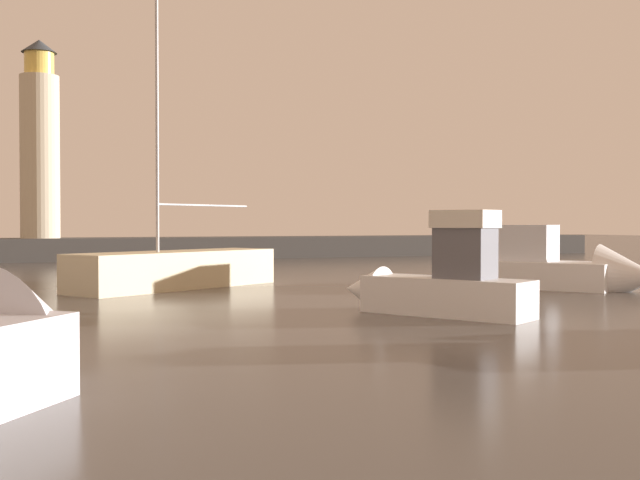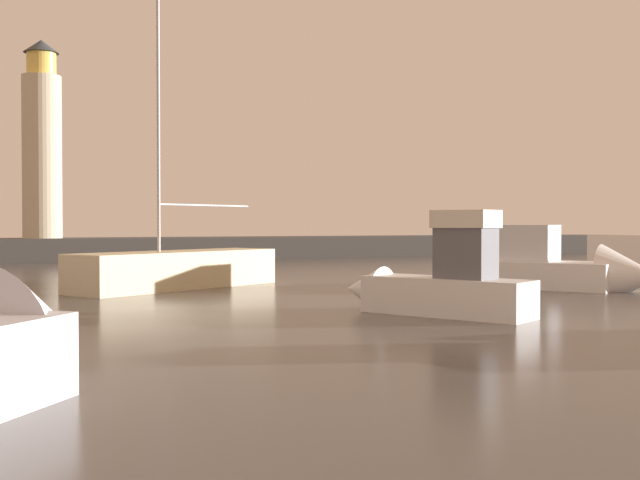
{
  "view_description": "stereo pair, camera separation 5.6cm",
  "coord_description": "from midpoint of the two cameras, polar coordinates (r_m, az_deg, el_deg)",
  "views": [
    {
      "loc": [
        -4.97,
        -1.35,
        2.45
      ],
      "look_at": [
        1.03,
        13.95,
        2.09
      ],
      "focal_mm": 44.12,
      "sensor_mm": 36.0,
      "label": 1
    },
    {
      "loc": [
        -4.92,
        -1.37,
        2.45
      ],
      "look_at": [
        1.03,
        13.95,
        2.09
      ],
      "focal_mm": 44.12,
      "sensor_mm": 36.0,
      "label": 2
    }
  ],
  "objects": [
    {
      "name": "ground_plane",
      "position": [
        28.12,
        -11.03,
        -3.78
      ],
      "size": [
        220.0,
        220.0,
        0.0
      ],
      "primitive_type": "plane",
      "color": "#4C4742"
    },
    {
      "name": "breakwater",
      "position": [
        54.04,
        -15.96,
        -0.63
      ],
      "size": [
        76.82,
        4.41,
        1.47
      ],
      "primitive_type": "cube",
      "color": "#423F3D",
      "rests_on": "ground_plane"
    },
    {
      "name": "lighthouse",
      "position": [
        54.05,
        -19.49,
        6.54
      ],
      "size": [
        2.46,
        2.46,
        12.76
      ],
      "color": "beige",
      "rests_on": "breakwater"
    },
    {
      "name": "motorboat_2",
      "position": [
        30.57,
        17.43,
        -2.04
      ],
      "size": [
        6.19,
        7.6,
        2.96
      ],
      "color": "white",
      "rests_on": "ground_plane"
    },
    {
      "name": "motorboat_3",
      "position": [
        21.3,
        8.28,
        -3.11
      ],
      "size": [
        4.01,
        5.51,
        2.92
      ],
      "color": "white",
      "rests_on": "ground_plane"
    },
    {
      "name": "sailboat_moored",
      "position": [
        30.06,
        -10.3,
        -2.06
      ],
      "size": [
        8.62,
        6.5,
        11.12
      ],
      "color": "beige",
      "rests_on": "ground_plane"
    }
  ]
}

